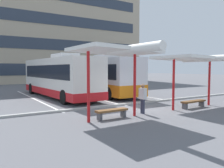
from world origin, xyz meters
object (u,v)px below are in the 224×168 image
(bench_0, at_px, (112,112))
(waiting_passenger_0, at_px, (143,97))
(coach_bus_1, at_px, (100,76))
(waiting_shelter_0, at_px, (116,52))
(bench_1, at_px, (193,102))
(waiting_shelter_1, at_px, (197,60))
(coach_bus_0, at_px, (59,77))

(bench_0, bearing_deg, waiting_passenger_0, 3.44)
(coach_bus_1, xyz_separation_m, bench_0, (-4.67, -9.54, -1.35))
(waiting_shelter_0, bearing_deg, bench_1, 2.35)
(waiting_shelter_1, bearing_deg, waiting_passenger_0, 173.34)
(bench_0, distance_m, waiting_passenger_0, 2.13)
(waiting_shelter_0, height_order, waiting_shelter_1, waiting_shelter_0)
(waiting_shelter_0, xyz_separation_m, bench_0, (-0.00, 0.39, -2.85))
(waiting_passenger_0, bearing_deg, bench_0, -176.56)
(waiting_shelter_1, bearing_deg, coach_bus_1, 97.09)
(coach_bus_0, bearing_deg, waiting_passenger_0, -81.12)
(coach_bus_1, distance_m, bench_1, 9.86)
(bench_0, height_order, waiting_shelter_1, waiting_shelter_1)
(coach_bus_0, xyz_separation_m, waiting_shelter_1, (5.30, -9.73, 1.27))
(waiting_shelter_1, distance_m, bench_1, 2.63)
(waiting_shelter_1, bearing_deg, bench_1, 90.00)
(coach_bus_0, bearing_deg, waiting_shelter_1, -61.43)
(coach_bus_0, relative_size, waiting_shelter_0, 2.31)
(bench_0, bearing_deg, coach_bus_0, 86.38)
(coach_bus_0, xyz_separation_m, bench_1, (5.30, -9.55, -1.36))
(waiting_shelter_0, relative_size, bench_1, 2.48)
(bench_0, height_order, waiting_passenger_0, waiting_passenger_0)
(bench_1, bearing_deg, waiting_passenger_0, 175.93)
(waiting_shelter_0, relative_size, bench_0, 2.90)
(coach_bus_1, distance_m, bench_0, 10.70)
(waiting_shelter_0, distance_m, bench_1, 6.54)
(coach_bus_0, distance_m, bench_0, 9.52)
(waiting_passenger_0, bearing_deg, coach_bus_0, 98.88)
(coach_bus_0, relative_size, coach_bus_1, 1.01)
(coach_bus_0, height_order, waiting_shelter_0, coach_bus_0)
(coach_bus_0, height_order, bench_1, coach_bus_0)
(waiting_shelter_1, bearing_deg, waiting_shelter_0, -179.35)
(coach_bus_0, bearing_deg, bench_1, -60.99)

